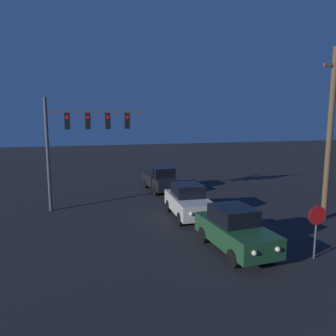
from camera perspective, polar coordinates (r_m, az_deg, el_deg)
name	(u,v)px	position (r m, az deg, el deg)	size (l,w,h in m)	color
car_near	(235,230)	(13.23, 11.55, -10.48)	(1.94, 4.11, 1.73)	#1E4728
car_mid	(188,201)	(17.18, 3.56, -5.77)	(1.85, 4.08, 1.73)	beige
car_far	(161,179)	(23.11, -1.22, -1.94)	(1.98, 4.12, 1.73)	black
traffic_signal_mast	(80,132)	(18.87, -15.03, 6.12)	(5.56, 0.30, 6.23)	#4C4C51
stop_sign	(317,222)	(13.24, 24.46, -8.58)	(0.71, 0.07, 2.02)	#4C4C51
utility_pole	(330,134)	(18.12, 26.33, 5.37)	(1.25, 0.28, 8.50)	brown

